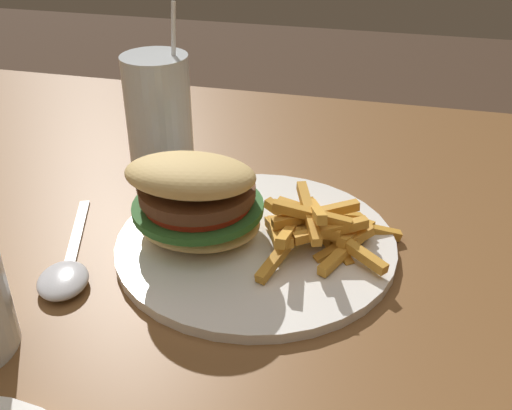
# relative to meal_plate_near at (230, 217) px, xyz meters

# --- Properties ---
(meal_plate_near) EXTENTS (0.27, 0.27, 0.11)m
(meal_plate_near) POSITION_rel_meal_plate_near_xyz_m (0.00, 0.00, 0.00)
(meal_plate_near) COLOR white
(meal_plate_near) RESTS_ON dining_table
(juice_glass) EXTENTS (0.08, 0.08, 0.19)m
(juice_glass) POSITION_rel_meal_plate_near_xyz_m (0.13, -0.15, 0.03)
(juice_glass) COLOR silver
(juice_glass) RESTS_ON dining_table
(spoon) EXTENTS (0.09, 0.17, 0.02)m
(spoon) POSITION_rel_meal_plate_near_xyz_m (0.13, 0.09, -0.03)
(spoon) COLOR silver
(spoon) RESTS_ON dining_table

